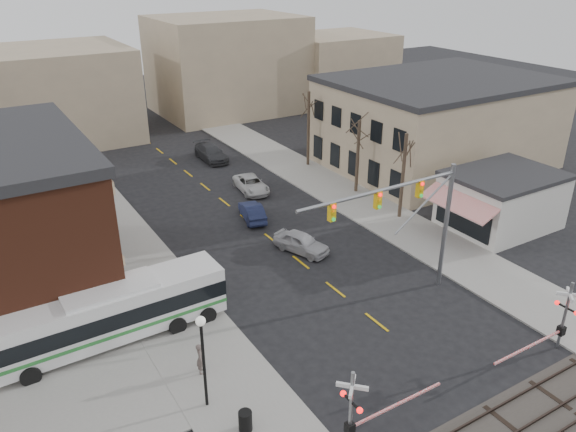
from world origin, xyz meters
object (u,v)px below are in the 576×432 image
at_px(street_lamp, 202,344).
at_px(car_c, 251,184).
at_px(transit_bus, 113,312).
at_px(trash_bin, 245,421).
at_px(car_b, 252,212).
at_px(car_d, 211,153).
at_px(car_a, 301,242).
at_px(pedestrian_far, 157,308).
at_px(rr_crossing_east, 559,319).
at_px(rr_crossing_west, 359,408).
at_px(pedestrian_near, 200,358).
at_px(traffic_signal_mast, 412,210).

height_order(street_lamp, car_c, street_lamp).
bearing_deg(transit_bus, trash_bin, -72.45).
distance_m(car_b, car_d, 15.06).
relative_size(car_a, pedestrian_far, 2.55).
bearing_deg(car_d, trash_bin, -110.54).
height_order(rr_crossing_east, pedestrian_far, rr_crossing_east).
relative_size(trash_bin, car_a, 0.24).
height_order(rr_crossing_west, rr_crossing_east, same).
bearing_deg(car_b, pedestrian_near, 67.78).
height_order(transit_bus, traffic_signal_mast, traffic_signal_mast).
distance_m(rr_crossing_east, pedestrian_near, 18.26).
height_order(transit_bus, car_b, transit_bus).
xyz_separation_m(trash_bin, pedestrian_near, (-0.15, 4.44, 0.34)).
relative_size(trash_bin, car_d, 0.19).
distance_m(car_b, car_c, 5.84).
relative_size(trash_bin, pedestrian_near, 0.59).
relative_size(street_lamp, car_c, 1.05).
height_order(trash_bin, pedestrian_far, pedestrian_far).
relative_size(rr_crossing_east, street_lamp, 1.16).
xyz_separation_m(street_lamp, car_a, (11.71, 10.34, -2.82)).
relative_size(traffic_signal_mast, rr_crossing_east, 1.92).
height_order(traffic_signal_mast, rr_crossing_east, traffic_signal_mast).
height_order(transit_bus, rr_crossing_east, rr_crossing_east).
bearing_deg(pedestrian_near, car_b, -12.36).
xyz_separation_m(car_d, pedestrian_far, (-14.07, -24.01, 0.18)).
bearing_deg(street_lamp, car_a, 41.46).
bearing_deg(transit_bus, car_b, 35.76).
distance_m(rr_crossing_west, car_c, 28.89).
distance_m(trash_bin, pedestrian_far, 9.81).
height_order(rr_crossing_east, pedestrian_near, rr_crossing_east).
relative_size(car_a, car_c, 0.90).
xyz_separation_m(car_a, car_b, (-0.44, 6.46, -0.04)).
bearing_deg(street_lamp, rr_crossing_east, -18.31).
xyz_separation_m(traffic_signal_mast, car_b, (-2.61, 14.57, -5.12)).
relative_size(rr_crossing_west, car_a, 1.35).
bearing_deg(car_c, pedestrian_near, -117.13).
relative_size(car_c, pedestrian_far, 2.83).
distance_m(traffic_signal_mast, car_d, 29.74).
bearing_deg(traffic_signal_mast, rr_crossing_east, -67.70).
xyz_separation_m(car_c, pedestrian_far, (-13.61, -14.48, 0.29)).
bearing_deg(pedestrian_near, traffic_signal_mast, -66.19).
bearing_deg(trash_bin, car_d, 68.13).
xyz_separation_m(trash_bin, car_a, (10.89, 12.60, 0.10)).
height_order(rr_crossing_west, pedestrian_near, rr_crossing_west).
height_order(car_a, pedestrian_far, pedestrian_far).
height_order(trash_bin, pedestrian_near, pedestrian_near).
xyz_separation_m(rr_crossing_west, pedestrian_near, (-3.88, 7.47, -1.02)).
xyz_separation_m(transit_bus, car_a, (13.86, 3.20, -1.05)).
xyz_separation_m(transit_bus, pedestrian_far, (2.48, 0.39, -0.82)).
bearing_deg(car_b, trash_bin, 75.01).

